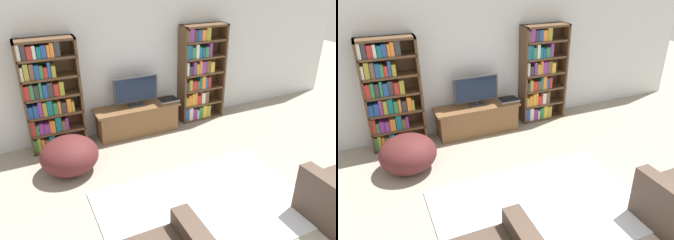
{
  "view_description": "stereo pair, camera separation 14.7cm",
  "coord_description": "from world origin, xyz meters",
  "views": [
    {
      "loc": [
        -1.79,
        -0.84,
        2.69
      ],
      "look_at": [
        -0.03,
        2.86,
        0.7
      ],
      "focal_mm": 35.0,
      "sensor_mm": 36.0,
      "label": 1
    },
    {
      "loc": [
        -1.66,
        -0.9,
        2.69
      ],
      "look_at": [
        -0.03,
        2.86,
        0.7
      ],
      "focal_mm": 35.0,
      "sensor_mm": 36.0,
      "label": 2
    }
  ],
  "objects": [
    {
      "name": "wall_back",
      "position": [
        0.0,
        4.23,
        1.3
      ],
      "size": [
        8.8,
        0.06,
        2.6
      ],
      "color": "silver",
      "rests_on": "ground_plane"
    },
    {
      "name": "bookshelf_left",
      "position": [
        -1.44,
        4.05,
        0.87
      ],
      "size": [
        0.84,
        0.3,
        1.73
      ],
      "color": "#513823",
      "rests_on": "ground_plane"
    },
    {
      "name": "bookshelf_right",
      "position": [
        1.15,
        4.05,
        0.86
      ],
      "size": [
        0.84,
        0.3,
        1.73
      ],
      "color": "#513823",
      "rests_on": "ground_plane"
    },
    {
      "name": "tv_stand",
      "position": [
        -0.09,
        3.95,
        0.25
      ],
      "size": [
        1.44,
        0.45,
        0.5
      ],
      "color": "brown",
      "rests_on": "ground_plane"
    },
    {
      "name": "television",
      "position": [
        -0.09,
        3.97,
        0.77
      ],
      "size": [
        0.76,
        0.16,
        0.5
      ],
      "color": "#2D2D33",
      "rests_on": "tv_stand"
    },
    {
      "name": "laptop",
      "position": [
        0.49,
        3.96,
        0.51
      ],
      "size": [
        0.34,
        0.26,
        0.03
      ],
      "color": "#B7B7BC",
      "rests_on": "tv_stand"
    },
    {
      "name": "area_rug",
      "position": [
        -0.04,
        1.77,
        0.01
      ],
      "size": [
        2.51,
        1.72,
        0.02
      ],
      "color": "#B2B7C1",
      "rests_on": "ground_plane"
    },
    {
      "name": "beanbag_ottoman",
      "position": [
        -1.36,
        3.25,
        0.26
      ],
      "size": [
        0.79,
        0.79,
        0.52
      ],
      "primitive_type": "ellipsoid",
      "color": "#4C1E1E",
      "rests_on": "ground_plane"
    }
  ]
}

